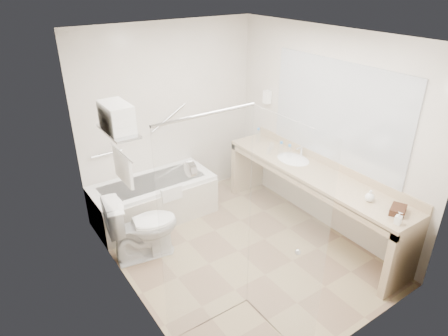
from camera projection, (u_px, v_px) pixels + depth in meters
floor at (238, 251)px, 4.84m from camera, size 3.20×3.20×0.00m
ceiling at (242, 36)px, 3.71m from camera, size 2.60×3.20×0.10m
wall_back at (170, 117)px, 5.45m from camera, size 2.60×0.10×2.50m
wall_front at (362, 230)px, 3.10m from camera, size 2.60×0.10×2.50m
wall_left at (125, 192)px, 3.62m from camera, size 0.10×3.20×2.50m
wall_right at (324, 132)px, 4.93m from camera, size 0.10×3.20×2.50m
bathtub at (154, 200)px, 5.37m from camera, size 1.60×0.73×0.59m
grab_bar_short at (107, 154)px, 5.08m from camera, size 0.40×0.03×0.03m
grab_bar_long at (168, 118)px, 5.40m from camera, size 0.53×0.03×0.33m
shower_enclosure at (245, 234)px, 3.36m from camera, size 0.96×0.91×2.11m
towel_shelf at (118, 126)px, 3.72m from camera, size 0.24×0.55×0.81m
vanity_counter at (312, 186)px, 4.96m from camera, size 0.55×2.70×0.95m
sink at (293, 161)px, 5.19m from camera, size 0.40×0.52×0.14m
faucet at (302, 151)px, 5.21m from camera, size 0.03×0.03×0.14m
mirror at (336, 112)px, 4.68m from camera, size 0.02×2.00×1.20m
hairdryer_unit at (267, 97)px, 5.59m from camera, size 0.08×0.10×0.18m
toilet at (143, 227)px, 4.60m from camera, size 0.88×0.58×0.80m
amenity_basket at (398, 210)px, 4.02m from camera, size 0.24×0.21×0.07m
soap_bottle_a at (398, 221)px, 3.85m from camera, size 0.09×0.14×0.06m
soap_bottle_b at (370, 197)px, 4.22m from camera, size 0.11×0.13×0.10m
water_bottle_left at (289, 153)px, 5.12m from camera, size 0.06×0.06×0.21m
water_bottle_mid at (281, 150)px, 5.19m from camera, size 0.07×0.07×0.22m
water_bottle_right at (258, 136)px, 5.63m from camera, size 0.07×0.07×0.22m
drinking_glass_near at (271, 146)px, 5.43m from camera, size 0.08×0.08×0.09m
drinking_glass_far at (269, 151)px, 5.30m from camera, size 0.08×0.08×0.08m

